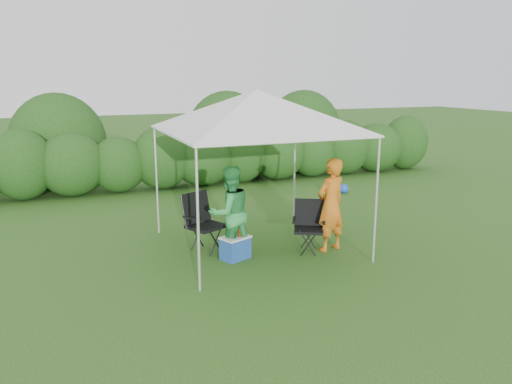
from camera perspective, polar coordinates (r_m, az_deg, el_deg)
name	(u,v)px	position (r m, az deg, el deg)	size (l,w,h in m)	color
ground	(267,255)	(8.79, 1.29, -7.20)	(70.00, 70.00, 0.00)	#33611E
hedge	(186,158)	(14.16, -7.96, 3.90)	(16.77, 1.53, 1.80)	#234F18
canopy	(257,111)	(8.73, 0.06, 9.24)	(3.10, 3.10, 2.83)	silver
chair_right	(309,222)	(8.92, 6.06, -3.47)	(0.70, 0.69, 0.91)	black
chair_left	(202,218)	(8.91, -6.20, -3.00)	(0.80, 0.78, 1.05)	black
man	(331,205)	(8.90, 8.55, -1.47)	(0.61, 0.40, 1.67)	orange
woman	(230,213)	(8.45, -3.01, -2.37)	(0.78, 0.60, 1.60)	green
cooler	(235,247)	(8.56, -2.38, -6.35)	(0.57, 0.50, 0.40)	#234EA2
bottle	(239,231)	(8.44, -1.92, -4.45)	(0.06, 0.06, 0.21)	#592D0C
lawn_toy	(333,187)	(13.54, 8.84, 0.52)	(0.62, 0.51, 0.31)	#FFF41A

